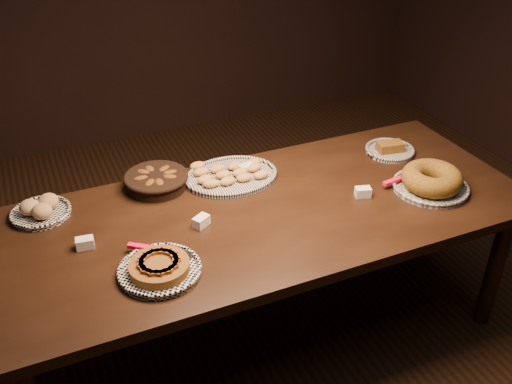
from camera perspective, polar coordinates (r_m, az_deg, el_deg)
name	(u,v)px	position (r m, az deg, el deg)	size (l,w,h in m)	color
ground	(264,331)	(3.01, 0.84, -13.73)	(5.00, 5.00, 0.00)	black
buffet_table	(265,223)	(2.57, 0.95, -3.14)	(2.40, 1.00, 0.75)	black
apple_tart_plate	(159,268)	(2.20, -9.64, -7.50)	(0.32, 0.35, 0.06)	white
madeleine_platter	(230,175)	(2.75, -2.57, 1.72)	(0.45, 0.37, 0.05)	black
bundt_cake_plate	(431,181)	(2.77, 17.12, 1.08)	(0.38, 0.35, 0.11)	black
croissant_basket	(156,179)	(2.71, -9.94, 1.25)	(0.33, 0.33, 0.08)	black
bread_roll_plate	(41,210)	(2.65, -20.74, -1.68)	(0.26, 0.26, 0.08)	white
loaf_plate	(390,150)	(3.06, 13.24, 4.15)	(0.26, 0.26, 0.06)	black
tent_cards	(271,196)	(2.58, 1.55, -0.42)	(1.71, 0.48, 0.04)	white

